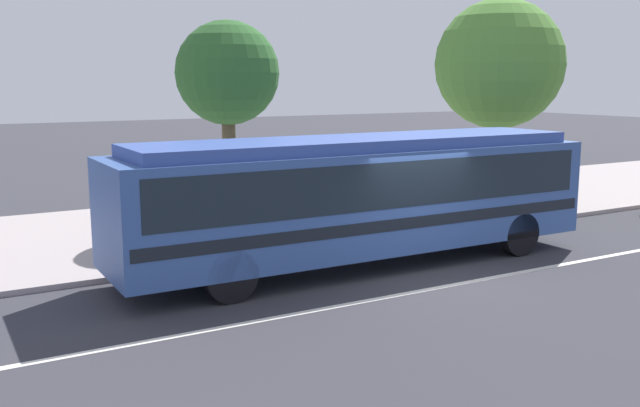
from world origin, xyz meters
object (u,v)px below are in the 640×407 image
object	(u,v)px
transit_bus	(361,192)
pedestrian_waiting_near_sign	(430,182)
pedestrian_standing_by_tree	(260,203)
street_tree_mid_block	(499,64)
bus_stop_sign	(450,171)
street_tree_near_stop	(227,75)
pedestrian_walking_along_curb	(163,206)

from	to	relation	value
transit_bus	pedestrian_waiting_near_sign	xyz separation A→B (m)	(4.58, 3.32, -0.53)
transit_bus	pedestrian_standing_by_tree	world-z (taller)	transit_bus
transit_bus	street_tree_mid_block	distance (m)	8.62
pedestrian_standing_by_tree	bus_stop_sign	world-z (taller)	bus_stop_sign
pedestrian_waiting_near_sign	pedestrian_standing_by_tree	xyz separation A→B (m)	(-5.80, -0.81, 0.01)
street_tree_near_stop	transit_bus	bearing A→B (deg)	-78.21
street_tree_near_stop	bus_stop_sign	bearing A→B (deg)	-29.94
pedestrian_waiting_near_sign	street_tree_near_stop	xyz separation A→B (m)	(-5.59, 1.51, 3.03)
transit_bus	bus_stop_sign	bearing A→B (deg)	24.83
bus_stop_sign	street_tree_near_stop	world-z (taller)	street_tree_near_stop
bus_stop_sign	street_tree_mid_block	distance (m)	4.63
pedestrian_standing_by_tree	street_tree_near_stop	size ratio (longest dim) A/B	0.31
transit_bus	bus_stop_sign	distance (m)	4.51
street_tree_near_stop	street_tree_mid_block	distance (m)	8.43
pedestrian_waiting_near_sign	pedestrian_walking_along_curb	bearing A→B (deg)	-179.08
pedestrian_waiting_near_sign	street_tree_mid_block	xyz separation A→B (m)	(2.74, 0.25, 3.36)
transit_bus	street_tree_near_stop	bearing A→B (deg)	101.79
pedestrian_waiting_near_sign	pedestrian_standing_by_tree	distance (m)	5.86
pedestrian_waiting_near_sign	street_tree_mid_block	bearing A→B (deg)	5.13
pedestrian_waiting_near_sign	pedestrian_standing_by_tree	bearing A→B (deg)	-172.09
pedestrian_walking_along_curb	street_tree_near_stop	size ratio (longest dim) A/B	0.32
pedestrian_waiting_near_sign	street_tree_near_stop	world-z (taller)	street_tree_near_stop
transit_bus	street_tree_mid_block	xyz separation A→B (m)	(7.32, 3.56, 2.83)
transit_bus	pedestrian_walking_along_curb	xyz separation A→B (m)	(-3.37, 3.19, -0.51)
pedestrian_standing_by_tree	street_tree_mid_block	world-z (taller)	street_tree_mid_block
pedestrian_waiting_near_sign	pedestrian_walking_along_curb	xyz separation A→B (m)	(-7.95, -0.13, 0.02)
transit_bus	street_tree_near_stop	size ratio (longest dim) A/B	2.00
pedestrian_walking_along_curb	street_tree_mid_block	size ratio (longest dim) A/B	0.27
pedestrian_waiting_near_sign	street_tree_mid_block	distance (m)	4.34
street_tree_near_stop	street_tree_mid_block	size ratio (longest dim) A/B	0.86
street_tree_mid_block	bus_stop_sign	bearing A→B (deg)	-152.67
pedestrian_waiting_near_sign	street_tree_mid_block	world-z (taller)	street_tree_mid_block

